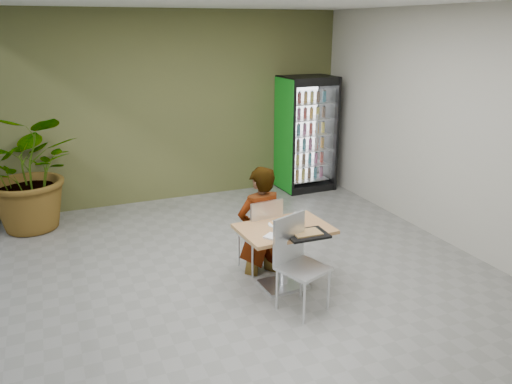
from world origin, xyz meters
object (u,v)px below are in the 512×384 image
(beverage_fridge, at_px, (306,134))
(potted_plant, at_px, (31,171))
(chair_near, at_px, (296,255))
(seated_woman, at_px, (260,231))
(cafeteria_tray, at_px, (307,235))
(dining_table, at_px, (284,244))
(chair_far, at_px, (263,230))
(soda_cup, at_px, (297,219))

(beverage_fridge, bearing_deg, potted_plant, -179.11)
(beverage_fridge, bearing_deg, chair_near, -121.08)
(seated_woman, xyz_separation_m, cafeteria_tray, (0.22, -0.79, 0.24))
(dining_table, height_order, cafeteria_tray, cafeteria_tray)
(chair_far, height_order, beverage_fridge, beverage_fridge)
(dining_table, height_order, seated_woman, seated_woman)
(soda_cup, xyz_separation_m, cafeteria_tray, (-0.03, -0.30, -0.06))
(dining_table, bearing_deg, potted_plant, 131.06)
(potted_plant, bearing_deg, soda_cup, -47.43)
(chair_near, relative_size, seated_woman, 0.62)
(seated_woman, bearing_deg, soda_cup, 111.27)
(dining_table, distance_m, cafeteria_tray, 0.40)
(soda_cup, relative_size, cafeteria_tray, 0.34)
(chair_far, height_order, cafeteria_tray, chair_far)
(dining_table, height_order, chair_near, chair_near)
(chair_near, bearing_deg, soda_cup, 41.74)
(dining_table, xyz_separation_m, seated_woman, (-0.10, 0.48, -0.01))
(beverage_fridge, distance_m, potted_plant, 4.69)
(seated_woman, relative_size, potted_plant, 0.93)
(chair_far, bearing_deg, potted_plant, -51.52)
(chair_far, xyz_separation_m, chair_near, (0.01, -0.86, 0.04))
(cafeteria_tray, bearing_deg, dining_table, 111.11)
(beverage_fridge, height_order, potted_plant, beverage_fridge)
(seated_woman, bearing_deg, beverage_fridge, -132.97)
(soda_cup, distance_m, cafeteria_tray, 0.31)
(dining_table, distance_m, seated_woman, 0.49)
(seated_woman, bearing_deg, potted_plant, -51.08)
(chair_near, distance_m, cafeteria_tray, 0.28)
(soda_cup, distance_m, beverage_fridge, 3.78)
(dining_table, height_order, chair_far, chair_far)
(chair_far, relative_size, beverage_fridge, 0.47)
(seated_woman, distance_m, soda_cup, 0.62)
(chair_near, xyz_separation_m, potted_plant, (-2.59, 3.50, 0.29))
(beverage_fridge, bearing_deg, soda_cup, -121.29)
(soda_cup, bearing_deg, chair_far, 118.81)
(cafeteria_tray, bearing_deg, chair_near, -146.38)
(cafeteria_tray, xyz_separation_m, potted_plant, (-2.79, 3.37, 0.13))
(soda_cup, bearing_deg, cafeteria_tray, -96.34)
(chair_near, relative_size, beverage_fridge, 0.50)
(potted_plant, bearing_deg, cafeteria_tray, -50.43)
(chair_near, bearing_deg, cafeteria_tray, 13.00)
(soda_cup, bearing_deg, seated_woman, 117.20)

